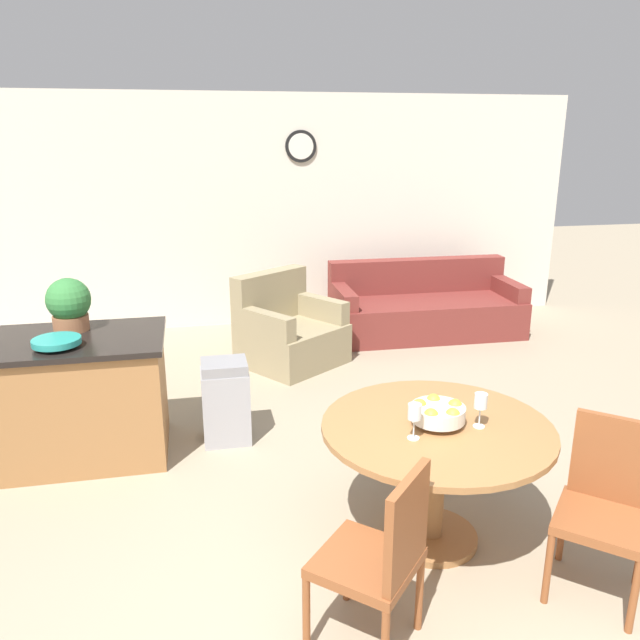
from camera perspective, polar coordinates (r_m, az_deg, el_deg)
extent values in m
cube|color=silver|center=(7.50, -6.59, 9.71)|extent=(8.00, 0.06, 2.70)
cylinder|color=black|center=(7.48, -1.77, 15.59)|extent=(0.37, 0.02, 0.37)
cylinder|color=white|center=(7.47, -1.75, 15.59)|extent=(0.29, 0.01, 0.29)
cylinder|color=#9E6B3D|center=(3.87, 10.08, -18.84)|extent=(0.53, 0.53, 0.04)
cylinder|color=#9E6B3D|center=(3.68, 10.36, -14.45)|extent=(0.13, 0.13, 0.65)
cylinder|color=#9E6B3D|center=(3.52, 10.65, -9.64)|extent=(1.27, 1.27, 0.03)
cylinder|color=brown|center=(3.07, -1.25, -25.34)|extent=(0.04, 0.04, 0.40)
cylinder|color=brown|center=(3.33, 2.48, -21.50)|extent=(0.04, 0.04, 0.40)
cylinder|color=brown|center=(3.21, 9.08, -23.43)|extent=(0.04, 0.04, 0.40)
cube|color=brown|center=(2.99, 4.16, -21.22)|extent=(0.59, 0.59, 0.05)
cube|color=brown|center=(2.78, 7.97, -18.18)|extent=(0.29, 0.31, 0.46)
cylinder|color=brown|center=(3.48, 26.78, -21.65)|extent=(0.04, 0.04, 0.40)
cylinder|color=brown|center=(3.49, 20.12, -20.55)|extent=(0.04, 0.04, 0.40)
cylinder|color=brown|center=(3.81, 21.28, -17.27)|extent=(0.04, 0.04, 0.40)
cube|color=brown|center=(3.51, 24.31, -16.41)|extent=(0.59, 0.59, 0.05)
cube|color=brown|center=(3.56, 25.19, -11.39)|extent=(0.31, 0.29, 0.46)
cylinder|color=silver|center=(3.50, 10.68, -9.17)|extent=(0.11, 0.11, 0.03)
cylinder|color=silver|center=(3.48, 10.73, -8.36)|extent=(0.29, 0.29, 0.08)
sphere|color=gold|center=(3.52, 12.23, -7.71)|extent=(0.08, 0.08, 0.08)
sphere|color=gold|center=(3.56, 10.33, -7.29)|extent=(0.08, 0.08, 0.08)
sphere|color=gold|center=(3.49, 9.08, -7.76)|extent=(0.08, 0.08, 0.08)
sphere|color=gold|center=(3.38, 10.12, -8.61)|extent=(0.08, 0.08, 0.08)
sphere|color=gold|center=(3.41, 12.04, -8.52)|extent=(0.08, 0.08, 0.08)
cylinder|color=silver|center=(3.34, 8.53, -10.62)|extent=(0.06, 0.06, 0.01)
cylinder|color=silver|center=(3.32, 8.57, -9.76)|extent=(0.01, 0.01, 0.11)
cylinder|color=silver|center=(3.28, 8.64, -8.28)|extent=(0.07, 0.07, 0.08)
cylinder|color=silver|center=(3.53, 14.31, -9.41)|extent=(0.06, 0.06, 0.01)
cylinder|color=silver|center=(3.51, 14.38, -8.58)|extent=(0.01, 0.01, 0.11)
cylinder|color=silver|center=(3.47, 14.49, -7.17)|extent=(0.07, 0.07, 0.08)
cube|color=#9E6B3D|center=(4.80, -21.06, -6.84)|extent=(1.17, 0.78, 0.85)
cube|color=black|center=(4.65, -21.63, -1.77)|extent=(1.23, 0.84, 0.04)
cylinder|color=teal|center=(4.47, -22.91, -2.20)|extent=(0.11, 0.11, 0.02)
cylinder|color=teal|center=(4.46, -22.95, -1.81)|extent=(0.31, 0.31, 0.04)
cylinder|color=#A36642|center=(4.82, -21.80, -0.22)|extent=(0.25, 0.25, 0.11)
sphere|color=#387F3D|center=(4.77, -22.02, 1.75)|extent=(0.31, 0.31, 0.31)
cube|color=#9E9EA3|center=(4.80, -8.60, -7.76)|extent=(0.35, 0.31, 0.56)
cube|color=gray|center=(4.68, -8.77, -4.21)|extent=(0.34, 0.30, 0.08)
cube|color=maroon|center=(7.34, 9.63, 0.33)|extent=(2.16, 0.97, 0.42)
cube|color=maroon|center=(7.57, 8.84, 4.07)|extent=(2.14, 0.25, 0.40)
cube|color=maroon|center=(7.04, 2.08, 0.61)|extent=(0.18, 0.86, 0.60)
cube|color=maroon|center=(7.71, 16.59, 1.35)|extent=(0.18, 0.86, 0.60)
cube|color=#998966|center=(6.31, -2.54, -2.27)|extent=(1.20, 1.19, 0.40)
cube|color=#998966|center=(6.41, -4.61, 2.22)|extent=(0.83, 0.66, 0.51)
cube|color=#998966|center=(6.03, -5.12, -2.10)|extent=(0.54, 0.69, 0.63)
cube|color=#998966|center=(6.54, -0.18, -0.52)|extent=(0.54, 0.69, 0.63)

